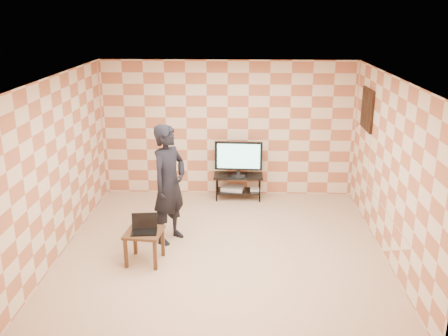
{
  "coord_description": "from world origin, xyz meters",
  "views": [
    {
      "loc": [
        0.29,
        -7.13,
        3.66
      ],
      "look_at": [
        0.0,
        0.6,
        1.15
      ],
      "focal_mm": 40.0,
      "sensor_mm": 36.0,
      "label": 1
    }
  ],
  "objects_px": {
    "tv": "(239,157)",
    "person": "(169,184)",
    "tv_stand": "(238,181)",
    "side_table": "(144,237)"
  },
  "relations": [
    {
      "from": "tv_stand",
      "to": "tv",
      "type": "distance_m",
      "value": 0.51
    },
    {
      "from": "tv_stand",
      "to": "tv",
      "type": "bearing_deg",
      "value": -87.59
    },
    {
      "from": "person",
      "to": "tv_stand",
      "type": "bearing_deg",
      "value": 0.67
    },
    {
      "from": "tv_stand",
      "to": "tv",
      "type": "xyz_separation_m",
      "value": [
        0.0,
        -0.0,
        0.51
      ]
    },
    {
      "from": "tv",
      "to": "person",
      "type": "distance_m",
      "value": 2.18
    },
    {
      "from": "tv",
      "to": "side_table",
      "type": "distance_m",
      "value": 3.01
    },
    {
      "from": "tv",
      "to": "person",
      "type": "relative_size",
      "value": 0.48
    },
    {
      "from": "tv",
      "to": "person",
      "type": "height_order",
      "value": "person"
    },
    {
      "from": "tv_stand",
      "to": "tv",
      "type": "height_order",
      "value": "tv"
    },
    {
      "from": "side_table",
      "to": "tv",
      "type": "bearing_deg",
      "value": 62.59
    }
  ]
}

